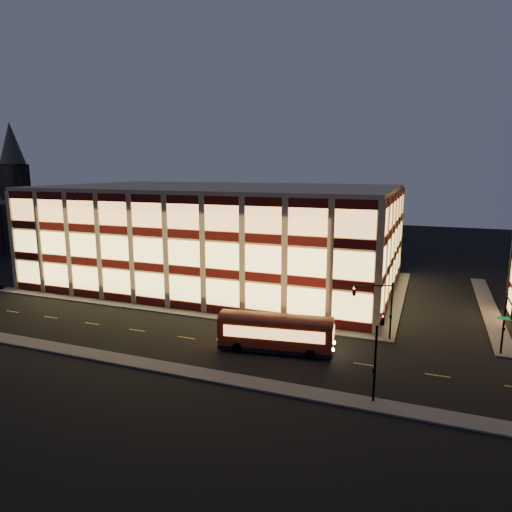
% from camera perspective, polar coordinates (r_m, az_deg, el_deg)
% --- Properties ---
extents(ground, '(200.00, 200.00, 0.00)m').
position_cam_1_polar(ground, '(54.77, -9.23, -7.40)').
color(ground, black).
rests_on(ground, ground).
extents(sidewalk_office_south, '(54.00, 2.00, 0.15)m').
position_cam_1_polar(sidewalk_office_south, '(57.07, -11.35, -6.64)').
color(sidewalk_office_south, '#514F4C').
rests_on(sidewalk_office_south, ground).
extents(sidewalk_office_east, '(2.00, 30.00, 0.15)m').
position_cam_1_polar(sidewalk_office_east, '(64.12, 17.18, -4.95)').
color(sidewalk_office_east, '#514F4C').
rests_on(sidewalk_office_east, ground).
extents(sidewalk_tower_west, '(2.00, 30.00, 0.15)m').
position_cam_1_polar(sidewalk_tower_west, '(64.44, 27.01, -5.60)').
color(sidewalk_tower_west, '#514F4C').
rests_on(sidewalk_tower_west, ground).
extents(sidewalk_near, '(100.00, 2.00, 0.15)m').
position_cam_1_polar(sidewalk_near, '(44.77, -17.82, -11.97)').
color(sidewalk_near, '#514F4C').
rests_on(sidewalk_near, ground).
extents(office_building, '(50.45, 30.45, 14.50)m').
position_cam_1_polar(office_building, '(69.04, -4.44, 2.71)').
color(office_building, tan).
rests_on(office_building, ground).
extents(church_tower, '(5.00, 5.00, 18.00)m').
position_cam_1_polar(church_tower, '(128.75, -27.74, 6.10)').
color(church_tower, '#2D2621').
rests_on(church_tower, ground).
extents(church_spire, '(6.00, 6.00, 10.00)m').
position_cam_1_polar(church_spire, '(128.62, -28.31, 12.31)').
color(church_spire, '#4C473F').
rests_on(church_spire, church_tower).
extents(traffic_signal_far, '(3.79, 1.87, 6.00)m').
position_cam_1_polar(traffic_signal_far, '(46.99, 14.97, -5.49)').
color(traffic_signal_far, black).
rests_on(traffic_signal_far, ground).
extents(traffic_signal_right, '(1.20, 4.37, 6.00)m').
position_cam_1_polar(traffic_signal_right, '(46.47, 28.90, -6.71)').
color(traffic_signal_right, black).
rests_on(traffic_signal_right, ground).
extents(traffic_signal_near, '(0.32, 4.45, 6.00)m').
position_cam_1_polar(traffic_signal_near, '(36.23, 15.01, -10.45)').
color(traffic_signal_near, black).
rests_on(traffic_signal_near, ground).
extents(trolley_bus, '(11.03, 4.15, 3.64)m').
position_cam_1_polar(trolley_bus, '(43.65, 2.49, -9.29)').
color(trolley_bus, maroon).
rests_on(trolley_bus, ground).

